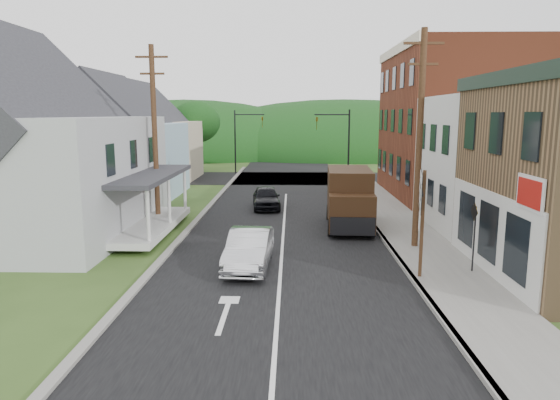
# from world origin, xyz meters

# --- Properties ---
(ground) EXTENTS (120.00, 120.00, 0.00)m
(ground) POSITION_xyz_m (0.00, 0.00, 0.00)
(ground) COLOR #2D4719
(ground) RESTS_ON ground
(road) EXTENTS (9.00, 90.00, 0.02)m
(road) POSITION_xyz_m (0.00, 10.00, 0.00)
(road) COLOR black
(road) RESTS_ON ground
(cross_road) EXTENTS (60.00, 9.00, 0.02)m
(cross_road) POSITION_xyz_m (0.00, 27.00, 0.00)
(cross_road) COLOR black
(cross_road) RESTS_ON ground
(sidewalk_right) EXTENTS (2.80, 55.00, 0.15)m
(sidewalk_right) POSITION_xyz_m (5.90, 8.00, 0.07)
(sidewalk_right) COLOR slate
(sidewalk_right) RESTS_ON ground
(curb_right) EXTENTS (0.20, 55.00, 0.15)m
(curb_right) POSITION_xyz_m (4.55, 8.00, 0.07)
(curb_right) COLOR slate
(curb_right) RESTS_ON ground
(curb_left) EXTENTS (0.30, 55.00, 0.12)m
(curb_left) POSITION_xyz_m (-4.65, 8.00, 0.06)
(curb_left) COLOR slate
(curb_left) RESTS_ON ground
(storefront_white) EXTENTS (8.00, 7.00, 6.50)m
(storefront_white) POSITION_xyz_m (11.30, 7.50, 3.25)
(storefront_white) COLOR silver
(storefront_white) RESTS_ON ground
(storefront_red) EXTENTS (8.00, 12.00, 10.00)m
(storefront_red) POSITION_xyz_m (11.30, 17.00, 5.00)
(storefront_red) COLOR maroon
(storefront_red) RESTS_ON ground
(house_gray) EXTENTS (10.20, 12.24, 8.35)m
(house_gray) POSITION_xyz_m (-12.00, 6.00, 4.23)
(house_gray) COLOR #A6A9AC
(house_gray) RESTS_ON ground
(house_blue) EXTENTS (7.14, 8.16, 7.28)m
(house_blue) POSITION_xyz_m (-11.00, 17.00, 3.69)
(house_blue) COLOR #9ABDD2
(house_blue) RESTS_ON ground
(house_cream) EXTENTS (7.14, 8.16, 7.28)m
(house_cream) POSITION_xyz_m (-11.50, 26.00, 3.69)
(house_cream) COLOR #BFAF94
(house_cream) RESTS_ON ground
(utility_pole_right) EXTENTS (1.60, 0.26, 9.00)m
(utility_pole_right) POSITION_xyz_m (5.60, 3.50, 4.66)
(utility_pole_right) COLOR #472D19
(utility_pole_right) RESTS_ON ground
(utility_pole_left) EXTENTS (1.60, 0.26, 9.00)m
(utility_pole_left) POSITION_xyz_m (-6.50, 8.00, 4.66)
(utility_pole_left) COLOR #472D19
(utility_pole_left) RESTS_ON ground
(traffic_signal_right) EXTENTS (2.87, 0.20, 6.00)m
(traffic_signal_right) POSITION_xyz_m (4.30, 23.50, 3.76)
(traffic_signal_right) COLOR black
(traffic_signal_right) RESTS_ON ground
(traffic_signal_left) EXTENTS (2.87, 0.20, 6.00)m
(traffic_signal_left) POSITION_xyz_m (-4.30, 30.50, 3.76)
(traffic_signal_left) COLOR black
(traffic_signal_left) RESTS_ON ground
(tree_left_c) EXTENTS (5.80, 5.80, 8.41)m
(tree_left_c) POSITION_xyz_m (-19.00, 20.00, 5.94)
(tree_left_c) COLOR #382616
(tree_left_c) RESTS_ON ground
(tree_left_d) EXTENTS (4.80, 4.80, 6.94)m
(tree_left_d) POSITION_xyz_m (-9.00, 32.00, 4.88)
(tree_left_d) COLOR #382616
(tree_left_d) RESTS_ON ground
(forested_ridge) EXTENTS (90.00, 30.00, 16.00)m
(forested_ridge) POSITION_xyz_m (0.00, 55.00, 0.00)
(forested_ridge) COLOR #103610
(forested_ridge) RESTS_ON ground
(silver_sedan) EXTENTS (1.68, 4.32, 1.40)m
(silver_sedan) POSITION_xyz_m (-1.16, 0.73, 0.70)
(silver_sedan) COLOR silver
(silver_sedan) RESTS_ON ground
(dark_sedan) EXTENTS (1.92, 4.04, 1.33)m
(dark_sedan) POSITION_xyz_m (-1.14, 12.53, 0.67)
(dark_sedan) COLOR black
(dark_sedan) RESTS_ON ground
(delivery_van) EXTENTS (2.42, 5.34, 2.93)m
(delivery_van) POSITION_xyz_m (3.27, 7.40, 1.48)
(delivery_van) COLOR black
(delivery_van) RESTS_ON ground
(route_sign_cluster) EXTENTS (0.54, 2.05, 3.65)m
(route_sign_cluster) POSITION_xyz_m (4.75, -0.54, 2.52)
(route_sign_cluster) COLOR #472D19
(route_sign_cluster) RESTS_ON sidewalk_right
(warning_sign) EXTENTS (0.10, 0.69, 2.48)m
(warning_sign) POSITION_xyz_m (6.78, 0.07, 1.74)
(warning_sign) COLOR black
(warning_sign) RESTS_ON sidewalk_right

